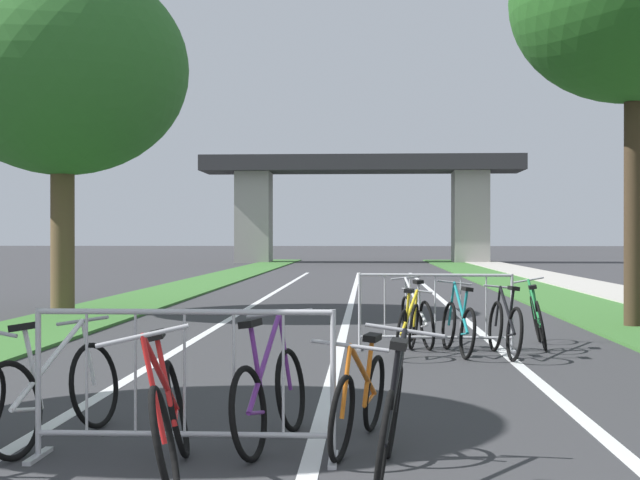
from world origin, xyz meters
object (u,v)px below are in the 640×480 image
at_px(tree_left_pine_far, 62,69).
at_px(crowd_barrier_second, 435,313).
at_px(bicycle_purple_3, 270,395).
at_px(bicycle_white_8, 55,392).
at_px(bicycle_teal_7, 458,326).
at_px(bicycle_silver_9, 417,319).
at_px(bicycle_yellow_4, 408,327).
at_px(bicycle_orange_5, 360,399).
at_px(bicycle_black_10, 505,327).
at_px(bicycle_black_0, 390,420).
at_px(bicycle_red_1, 170,418).
at_px(tree_right_pine_near, 633,0).
at_px(bicycle_green_2, 538,319).
at_px(crowd_barrier_nearest, 184,386).

relative_size(tree_left_pine_far, crowd_barrier_second, 3.27).
distance_m(tree_left_pine_far, bicycle_purple_3, 12.72).
relative_size(crowd_barrier_second, bicycle_white_8, 1.22).
bearing_deg(bicycle_teal_7, bicycle_silver_9, 110.94).
distance_m(tree_left_pine_far, bicycle_yellow_4, 9.72).
height_order(bicycle_orange_5, bicycle_black_10, bicycle_black_10).
distance_m(bicycle_black_0, bicycle_teal_7, 6.12).
relative_size(bicycle_red_1, bicycle_yellow_4, 1.04).
distance_m(tree_right_pine_near, bicycle_green_2, 6.16).
bearing_deg(bicycle_teal_7, bicycle_yellow_4, -179.26).
xyz_separation_m(bicycle_black_0, bicycle_teal_7, (1.05, 6.03, -0.00)).
relative_size(tree_right_pine_near, bicycle_white_8, 4.18).
xyz_separation_m(crowd_barrier_second, bicycle_black_0, (-0.78, -6.42, -0.14)).
bearing_deg(tree_right_pine_near, bicycle_purple_3, -121.04).
xyz_separation_m(tree_left_pine_far, bicycle_black_0, (6.19, -11.48, -4.50)).
relative_size(crowd_barrier_second, bicycle_green_2, 1.22).
bearing_deg(bicycle_teal_7, crowd_barrier_second, 116.61).
relative_size(crowd_barrier_second, bicycle_teal_7, 1.28).
relative_size(bicycle_purple_3, bicycle_silver_9, 0.95).
height_order(crowd_barrier_second, bicycle_yellow_4, crowd_barrier_second).
bearing_deg(tree_left_pine_far, bicycle_green_2, -28.59).
height_order(crowd_barrier_second, bicycle_white_8, crowd_barrier_second).
height_order(bicycle_green_2, bicycle_black_10, bicycle_green_2).
distance_m(bicycle_purple_3, bicycle_teal_7, 5.54).
bearing_deg(tree_right_pine_near, bicycle_silver_9, -145.77).
relative_size(tree_left_pine_far, bicycle_white_8, 3.99).
bearing_deg(tree_left_pine_far, crowd_barrier_nearest, -66.73).
height_order(tree_left_pine_far, crowd_barrier_nearest, tree_left_pine_far).
xyz_separation_m(bicycle_black_0, bicycle_orange_5, (-0.20, 0.86, -0.03)).
bearing_deg(bicycle_black_10, crowd_barrier_nearest, -124.32).
distance_m(bicycle_green_2, bicycle_yellow_4, 2.09).
relative_size(crowd_barrier_nearest, crowd_barrier_second, 0.99).
bearing_deg(bicycle_white_8, bicycle_yellow_4, 74.47).
height_order(crowd_barrier_nearest, bicycle_black_10, crowd_barrier_nearest).
bearing_deg(bicycle_silver_9, crowd_barrier_nearest, -118.26).
height_order(tree_right_pine_near, bicycle_red_1, tree_right_pine_near).
bearing_deg(crowd_barrier_second, bicycle_black_0, -96.88).
bearing_deg(bicycle_silver_9, bicycle_teal_7, -72.18).
bearing_deg(bicycle_purple_3, bicycle_green_2, 74.89).
bearing_deg(bicycle_purple_3, tree_right_pine_near, 71.11).
height_order(bicycle_yellow_4, bicycle_teal_7, bicycle_teal_7).
relative_size(tree_left_pine_far, bicycle_green_2, 4.00).
relative_size(bicycle_black_0, bicycle_red_1, 0.96).
distance_m(bicycle_black_0, bicycle_green_2, 7.24).
xyz_separation_m(crowd_barrier_nearest, bicycle_black_0, (1.42, -0.38, -0.14)).
height_order(crowd_barrier_second, bicycle_silver_9, crowd_barrier_second).
bearing_deg(tree_right_pine_near, crowd_barrier_nearest, -122.28).
relative_size(bicycle_green_2, bicycle_orange_5, 1.09).
xyz_separation_m(bicycle_green_2, bicycle_black_10, (-0.61, -1.02, -0.01)).
relative_size(crowd_barrier_second, bicycle_red_1, 1.23).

